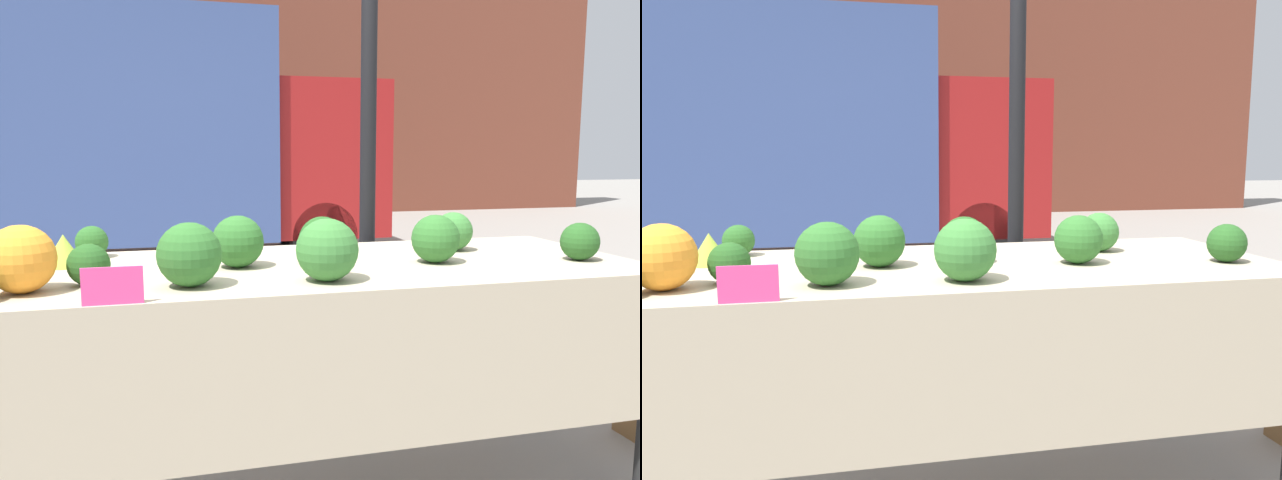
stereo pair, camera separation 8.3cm
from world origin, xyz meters
The scene contains 16 objects.
building_facade centered at (0.00, 9.67, 2.81)m, with size 16.00×0.60×5.62m.
tent_pole centered at (0.38, 0.62, 1.35)m, with size 0.07×0.07×2.71m.
parked_truck centered at (-0.52, 4.82, 1.31)m, with size 4.26×1.98×2.49m.
market_table centered at (0.00, -0.06, 0.71)m, with size 2.15×0.87×0.80m.
orange_cauliflower centered at (-0.88, -0.23, 0.89)m, with size 0.18×0.18×0.18m.
romanesco_head centered at (-0.82, 0.16, 0.85)m, with size 0.13×0.13×0.11m.
broccoli_head_0 centered at (-0.44, -0.26, 0.89)m, with size 0.18×0.18×0.18m.
broccoli_head_1 centered at (0.38, -0.08, 0.88)m, with size 0.16×0.16×0.16m.
broccoli_head_2 centered at (0.89, -0.16, 0.87)m, with size 0.13×0.13×0.13m.
broccoli_head_3 centered at (0.01, 0.01, 0.88)m, with size 0.16×0.16×0.16m.
broccoli_head_4 centered at (-0.27, 0.00, 0.88)m, with size 0.17×0.17×0.17m.
broccoli_head_6 centered at (0.56, 0.14, 0.87)m, with size 0.15×0.15×0.15m.
broccoli_head_7 centered at (-0.71, -0.17, 0.86)m, with size 0.12×0.12×0.12m.
broccoli_head_8 centered at (-0.75, 0.31, 0.86)m, with size 0.11×0.11×0.11m.
broccoli_head_9 centered at (-0.05, -0.28, 0.89)m, with size 0.18×0.18×0.18m.
price_sign centered at (-0.63, -0.42, 0.85)m, with size 0.15×0.01×0.09m.
Camera 2 is at (-0.43, -2.02, 1.18)m, focal length 35.00 mm.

